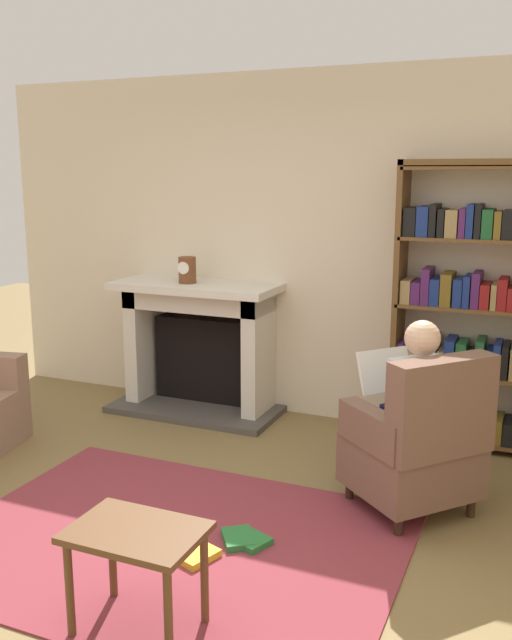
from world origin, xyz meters
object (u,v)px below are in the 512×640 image
(armchair_reading, at_px, (419,444))
(seated_reader, at_px, (408,405))
(bookshelf, at_px, (471,313))
(side_table, at_px, (137,546))
(fireplace, at_px, (201,342))
(mantel_clock, at_px, (187,270))

(armchair_reading, distance_m, seated_reader, 0.23)
(bookshelf, xyz_separation_m, side_table, (-1.02, -2.72, -0.58))
(fireplace, height_order, bookshelf, bookshelf)
(bookshelf, height_order, armchair_reading, bookshelf)
(fireplace, bearing_deg, mantel_clock, -119.18)
(mantel_clock, bearing_deg, seated_reader, -26.21)
(mantel_clock, relative_size, side_table, 0.37)
(fireplace, distance_m, mantel_clock, 0.62)
(fireplace, distance_m, seated_reader, 2.19)
(fireplace, bearing_deg, side_table, -67.68)
(mantel_clock, bearing_deg, bookshelf, 3.55)
(mantel_clock, height_order, bookshelf, bookshelf)
(fireplace, height_order, mantel_clock, mantel_clock)
(mantel_clock, bearing_deg, side_table, -65.86)
(mantel_clock, relative_size, seated_reader, 0.18)
(armchair_reading, distance_m, side_table, 1.78)
(seated_reader, bearing_deg, side_table, 14.52)
(mantel_clock, distance_m, side_table, 2.93)
(fireplace, relative_size, seated_reader, 1.21)
(bookshelf, relative_size, armchair_reading, 2.09)
(armchair_reading, relative_size, seated_reader, 0.85)
(fireplace, distance_m, armchair_reading, 2.31)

